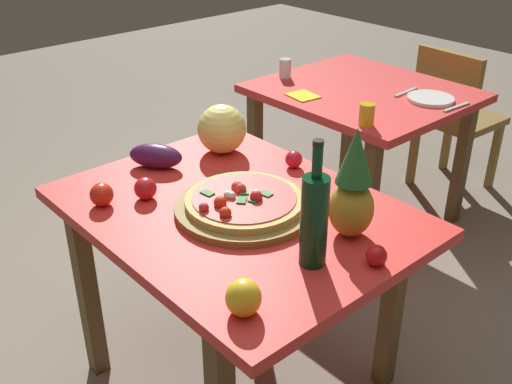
{
  "coord_description": "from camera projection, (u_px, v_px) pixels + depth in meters",
  "views": [
    {
      "loc": [
        1.32,
        -1.09,
        1.72
      ],
      "look_at": [
        0.03,
        0.06,
        0.79
      ],
      "focal_mm": 42.57,
      "sensor_mm": 36.0,
      "label": 1
    }
  ],
  "objects": [
    {
      "name": "drinking_glass_juice",
      "position": [
        367.0,
        115.0,
        2.57
      ],
      "size": [
        0.07,
        0.07,
        0.1
      ],
      "primitive_type": "cylinder",
      "color": "gold",
      "rests_on": "background_table"
    },
    {
      "name": "ground_plane",
      "position": [
        239.0,
        374.0,
        2.32
      ],
      "size": [
        10.0,
        10.0,
        0.0
      ],
      "primitive_type": "plane",
      "color": "gray"
    },
    {
      "name": "pizza",
      "position": [
        243.0,
        200.0,
        1.93
      ],
      "size": [
        0.38,
        0.38,
        0.06
      ],
      "color": "tan",
      "rests_on": "pizza_board"
    },
    {
      "name": "pizza_board",
      "position": [
        244.0,
        207.0,
        1.95
      ],
      "size": [
        0.45,
        0.45,
        0.02
      ],
      "primitive_type": "cylinder",
      "color": "olive",
      "rests_on": "display_table"
    },
    {
      "name": "tomato_by_bottle",
      "position": [
        376.0,
        255.0,
        1.68
      ],
      "size": [
        0.06,
        0.06,
        0.06
      ],
      "primitive_type": "sphere",
      "color": "red",
      "rests_on": "display_table"
    },
    {
      "name": "fork_utensil",
      "position": [
        406.0,
        92.0,
        2.97
      ],
      "size": [
        0.02,
        0.18,
        0.01
      ],
      "primitive_type": "cube",
      "rotation": [
        0.0,
        0.0,
        0.04
      ],
      "color": "silver",
      "rests_on": "background_table"
    },
    {
      "name": "eggplant",
      "position": [
        156.0,
        156.0,
        2.22
      ],
      "size": [
        0.21,
        0.19,
        0.09
      ],
      "primitive_type": "ellipsoid",
      "rotation": [
        0.0,
        0.0,
        0.64
      ],
      "color": "#441847",
      "rests_on": "display_table"
    },
    {
      "name": "wine_bottle",
      "position": [
        314.0,
        219.0,
        1.63
      ],
      "size": [
        0.08,
        0.08,
        0.37
      ],
      "color": "#09351A",
      "rests_on": "display_table"
    },
    {
      "name": "background_table",
      "position": [
        362.0,
        109.0,
        3.07
      ],
      "size": [
        0.97,
        0.87,
        0.74
      ],
      "color": "brown",
      "rests_on": "ground_plane"
    },
    {
      "name": "tomato_at_corner",
      "position": [
        145.0,
        188.0,
        2.01
      ],
      "size": [
        0.08,
        0.08,
        0.08
      ],
      "primitive_type": "sphere",
      "color": "red",
      "rests_on": "display_table"
    },
    {
      "name": "bell_pepper",
      "position": [
        243.0,
        298.0,
        1.49
      ],
      "size": [
        0.09,
        0.09,
        0.1
      ],
      "primitive_type": "ellipsoid",
      "color": "yellow",
      "rests_on": "display_table"
    },
    {
      "name": "tomato_near_board",
      "position": [
        294.0,
        159.0,
        2.22
      ],
      "size": [
        0.06,
        0.06,
        0.06
      ],
      "primitive_type": "sphere",
      "color": "red",
      "rests_on": "display_table"
    },
    {
      "name": "tomato_beside_pepper",
      "position": [
        102.0,
        195.0,
        1.97
      ],
      "size": [
        0.08,
        0.08,
        0.08
      ],
      "primitive_type": "sphere",
      "color": "red",
      "rests_on": "display_table"
    },
    {
      "name": "display_table",
      "position": [
        237.0,
        232.0,
        2.02
      ],
      "size": [
        1.14,
        0.87,
        0.74
      ],
      "color": "brown",
      "rests_on": "ground_plane"
    },
    {
      "name": "napkin_folded",
      "position": [
        303.0,
        96.0,
        2.92
      ],
      "size": [
        0.15,
        0.14,
        0.01
      ],
      "primitive_type": "cube",
      "rotation": [
        0.0,
        0.0,
        -0.12
      ],
      "color": "yellow",
      "rests_on": "background_table"
    },
    {
      "name": "melon",
      "position": [
        222.0,
        129.0,
        2.32
      ],
      "size": [
        0.19,
        0.19,
        0.19
      ],
      "primitive_type": "sphere",
      "color": "#EBE16F",
      "rests_on": "display_table"
    },
    {
      "name": "dinner_plate",
      "position": [
        431.0,
        98.0,
        2.87
      ],
      "size": [
        0.22,
        0.22,
        0.02
      ],
      "primitive_type": "cylinder",
      "color": "white",
      "rests_on": "background_table"
    },
    {
      "name": "pineapple_left",
      "position": [
        353.0,
        189.0,
        1.76
      ],
      "size": [
        0.14,
        0.14,
        0.34
      ],
      "color": "#B48F2B",
      "rests_on": "display_table"
    },
    {
      "name": "knife_utensil",
      "position": [
        456.0,
        107.0,
        2.78
      ],
      "size": [
        0.03,
        0.18,
        0.01
      ],
      "primitive_type": "cube",
      "rotation": [
        0.0,
        0.0,
        -0.07
      ],
      "color": "silver",
      "rests_on": "background_table"
    },
    {
      "name": "drinking_glass_water",
      "position": [
        285.0,
        68.0,
        3.16
      ],
      "size": [
        0.06,
        0.06,
        0.1
      ],
      "primitive_type": "cylinder",
      "color": "silver",
      "rests_on": "background_table"
    },
    {
      "name": "dining_chair",
      "position": [
        453.0,
        113.0,
        3.43
      ],
      "size": [
        0.42,
        0.42,
        0.85
      ],
      "rotation": [
        0.0,
        0.0,
        3.08
      ],
      "color": "olive",
      "rests_on": "ground_plane"
    }
  ]
}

